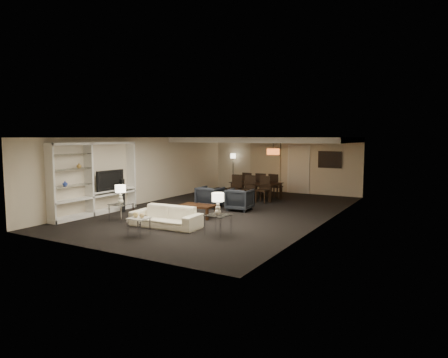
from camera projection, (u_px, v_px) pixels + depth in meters
The scene contains 35 objects.
floor at pixel (224, 211), 13.60m from camera, with size 11.00×11.00×0.00m, color black.
ceiling at pixel (224, 137), 13.34m from camera, with size 7.00×11.00×0.02m, color silver.
wall_back at pixel (284, 165), 18.21m from camera, with size 7.00×0.02×2.50m, color beige.
wall_front at pixel (99, 195), 8.73m from camera, with size 7.00×0.02×2.50m, color beige.
wall_left at pixel (145, 170), 15.21m from camera, with size 0.02×11.00×2.50m, color beige.
wall_right at pixel (327, 180), 11.73m from camera, with size 0.02×11.00×2.50m, color beige.
ceiling_soffit at pixel (267, 140), 16.36m from camera, with size 7.00×4.00×0.20m, color silver.
curtains at pixel (265, 165), 18.59m from camera, with size 1.50×0.12×2.40m, color beige.
door at pixel (298, 170), 17.86m from camera, with size 0.90×0.05×2.10m, color silver.
painting at pixel (330, 160), 17.10m from camera, with size 0.95×0.04×0.65m, color #142D38.
media_unit at pixel (95, 179), 12.88m from camera, with size 0.38×3.40×2.35m, color white, non-canonical shape.
pendant_light at pixel (273, 152), 16.27m from camera, with size 0.52×0.52×0.24m, color #D8591E.
sofa at pixel (166, 217), 11.16m from camera, with size 2.01×0.79×0.59m, color beige.
coffee_table at pixel (198, 211), 12.54m from camera, with size 1.10×0.64×0.40m, color black, non-canonical shape.
armchair_left at pixel (210, 197), 14.29m from camera, with size 0.80×0.82×0.75m, color black.
armchair_right at pixel (240, 200), 13.69m from camera, with size 0.80×0.82×0.75m, color black.
side_table_left at pixel (121, 212), 12.00m from camera, with size 0.55×0.55×0.52m, color silver, non-canonical shape.
side_table_right at pixel (218, 225), 10.31m from camera, with size 0.55×0.55×0.52m, color white, non-canonical shape.
table_lamp_left at pixel (121, 194), 11.95m from camera, with size 0.31×0.31×0.57m, color beige, non-canonical shape.
table_lamp_right at pixel (218, 204), 10.26m from camera, with size 0.31×0.31×0.57m, color beige, non-canonical shape.
marble_table at pixel (139, 227), 10.21m from camera, with size 0.46×0.46×0.46m, color silver, non-canonical shape.
gold_gourd_a at pixel (136, 214), 10.23m from camera, with size 0.15×0.15×0.15m, color #EDCE7D.
gold_gourd_b at pixel (142, 216), 10.13m from camera, with size 0.13×0.13×0.13m, color #EBC47C.
television at pixel (108, 180), 13.32m from camera, with size 0.15×1.16×0.67m, color black.
vase_blue at pixel (65, 183), 11.88m from camera, with size 0.15×0.15×0.16m, color #2844B0.
vase_amber at pixel (79, 165), 12.29m from camera, with size 0.15×0.15×0.16m, color #BB8C3E.
floor_speaker at pixel (122, 196), 13.40m from camera, with size 0.12×0.12×1.11m, color black.
dining_table at pixel (256, 191), 16.15m from camera, with size 1.95×1.09×0.68m, color black.
chair_nl at pixel (235, 188), 15.87m from camera, with size 0.47×0.47×1.02m, color black, non-canonical shape.
chair_nm at pixel (248, 189), 15.58m from camera, with size 0.47×0.47×1.02m, color black, non-canonical shape.
chair_nr at pixel (262, 190), 15.28m from camera, with size 0.47×0.47×1.02m, color black, non-canonical shape.
chair_fl at pixel (249, 184), 17.00m from camera, with size 0.47×0.47×1.02m, color black, non-canonical shape.
chair_fm at pixel (262, 185), 16.70m from camera, with size 0.47×0.47×1.02m, color black, non-canonical shape.
chair_fr at pixel (276, 186), 16.40m from camera, with size 0.47×0.47×1.02m, color black, non-canonical shape.
floor_lamp at pixel (233, 171), 19.23m from camera, with size 0.25×0.25×1.73m, color black, non-canonical shape.
Camera 1 is at (6.70, -11.62, 2.51)m, focal length 32.00 mm.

